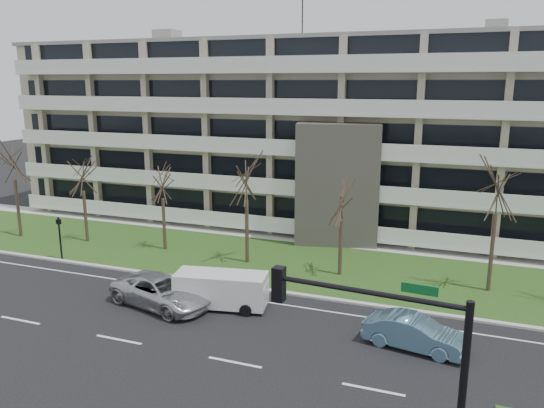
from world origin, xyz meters
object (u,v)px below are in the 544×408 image
at_px(silver_pickup, 162,291).
at_px(pedestrian_signal, 60,233).
at_px(blue_sedan, 414,333).
at_px(white_van, 222,287).
at_px(traffic_signal, 393,361).

xyz_separation_m(silver_pickup, pedestrian_signal, (-10.48, 4.17, 1.09)).
bearing_deg(blue_sedan, pedestrian_signal, 89.27).
distance_m(silver_pickup, white_van, 3.33).
height_order(silver_pickup, pedestrian_signal, pedestrian_signal).
xyz_separation_m(white_van, pedestrian_signal, (-13.65, 3.20, 0.78)).
xyz_separation_m(blue_sedan, white_van, (-10.15, 1.07, 0.39)).
height_order(traffic_signal, pedestrian_signal, traffic_signal).
height_order(blue_sedan, traffic_signal, traffic_signal).
relative_size(white_van, traffic_signal, 0.77).
xyz_separation_m(blue_sedan, pedestrian_signal, (-23.80, 4.27, 1.16)).
bearing_deg(silver_pickup, pedestrian_signal, 82.25).
distance_m(white_van, traffic_signal, 14.93).
bearing_deg(white_van, traffic_signal, -55.64).
bearing_deg(traffic_signal, blue_sedan, 95.24).
height_order(silver_pickup, blue_sedan, silver_pickup).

